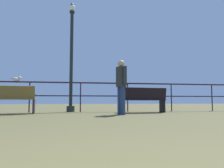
# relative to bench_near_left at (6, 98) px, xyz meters

# --- Properties ---
(pier_railing) EXTENTS (21.70, 0.05, 1.11)m
(pier_railing) POSITION_rel_bench_near_left_xyz_m (2.36, 0.75, 0.30)
(pier_railing) COLOR #301A27
(pier_railing) RESTS_ON ground_plane
(bench_near_left) EXTENTS (1.79, 0.77, 0.89)m
(bench_near_left) POSITION_rel_bench_near_left_xyz_m (0.00, 0.00, 0.00)
(bench_near_left) COLOR brown
(bench_near_left) RESTS_ON ground_plane
(bench_near_right) EXTENTS (1.63, 0.71, 0.88)m
(bench_near_right) POSITION_rel_bench_near_left_xyz_m (4.56, 0.00, -0.01)
(bench_near_right) COLOR black
(bench_near_right) RESTS_ON ground_plane
(lamppost_center) EXTENTS (0.30, 0.30, 4.31)m
(lamppost_center) POSITION_rel_bench_near_left_xyz_m (1.99, 1.02, 1.61)
(lamppost_center) COLOR black
(lamppost_center) RESTS_ON ground_plane
(person_by_bench) EXTENTS (0.32, 0.50, 1.65)m
(person_by_bench) POSITION_rel_bench_near_left_xyz_m (3.54, -0.94, 0.43)
(person_by_bench) COLOR navy
(person_by_bench) RESTS_ON ground_plane
(seagull_on_rail) EXTENTS (0.38, 0.23, 0.18)m
(seagull_on_rail) POSITION_rel_bench_near_left_xyz_m (0.10, 0.76, 0.68)
(seagull_on_rail) COLOR silver
(seagull_on_rail) RESTS_ON pier_railing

